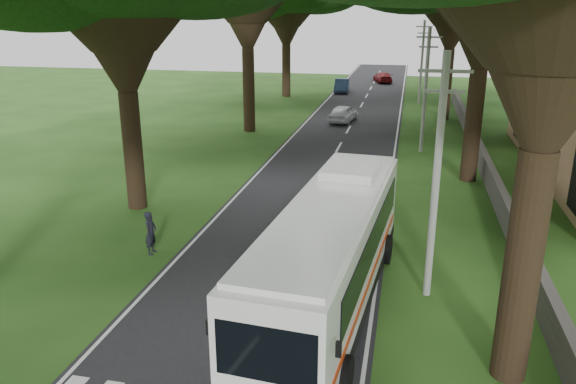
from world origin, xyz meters
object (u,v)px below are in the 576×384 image
at_px(pole_far, 422,61).
at_px(distant_car_b, 342,86).
at_px(coach_bus, 331,252).
at_px(pedestrian, 151,233).
at_px(pole_mid, 425,89).
at_px(pole_near, 437,175).
at_px(distant_car_c, 383,77).
at_px(distant_car_a, 343,113).

height_order(pole_far, distant_car_b, pole_far).
relative_size(coach_bus, pedestrian, 7.23).
bearing_deg(pedestrian, pole_mid, -30.69).
xyz_separation_m(pole_near, pedestrian, (-10.48, 1.14, -3.31)).
bearing_deg(pedestrian, distant_car_c, -7.97).
relative_size(pole_near, distant_car_a, 1.91).
bearing_deg(pole_mid, pedestrian, -119.04).
xyz_separation_m(pole_near, pole_mid, (0.00, 20.00, 0.00)).
distance_m(pole_mid, coach_bus, 21.88).
relative_size(pole_near, pole_far, 1.00).
distance_m(pole_near, distant_car_a, 29.89).
height_order(coach_bus, distant_car_b, coach_bus).
bearing_deg(distant_car_c, pole_far, 91.59).
xyz_separation_m(distant_car_b, pedestrian, (-1.98, -45.05, 0.11)).
bearing_deg(distant_car_a, pole_near, 110.94).
bearing_deg(pedestrian, distant_car_b, -4.16).
relative_size(distant_car_b, distant_car_c, 0.98).
bearing_deg(distant_car_c, distant_car_b, 53.06).
relative_size(pole_mid, coach_bus, 0.64).
height_order(pole_near, pole_far, same).
distance_m(coach_bus, distant_car_a, 30.76).
height_order(pole_mid, pedestrian, pole_mid).
xyz_separation_m(pole_near, distant_car_c, (-4.41, 55.83, -3.50)).
distance_m(distant_car_b, distant_car_c, 10.48).
bearing_deg(distant_car_b, pole_near, -83.59).
bearing_deg(pedestrian, pole_near, -97.83).
relative_size(distant_car_a, distant_car_c, 0.93).
xyz_separation_m(distant_car_a, pedestrian, (-4.18, -27.88, 0.12)).
distance_m(pole_near, pedestrian, 11.05).
relative_size(pole_near, coach_bus, 0.64).
bearing_deg(coach_bus, pole_mid, 86.66).
xyz_separation_m(coach_bus, distant_car_b, (-5.43, 47.74, -1.20)).
bearing_deg(pole_far, pole_mid, -90.00).
relative_size(distant_car_b, pedestrian, 2.55).
bearing_deg(distant_car_b, distant_car_c, 63.02).
xyz_separation_m(pole_far, distant_car_b, (-8.50, 6.18, -3.42)).
distance_m(coach_bus, pedestrian, 7.95).
bearing_deg(coach_bus, distant_car_b, 101.25).
distance_m(pole_near, coach_bus, 4.09).
distance_m(pole_far, coach_bus, 41.72).
bearing_deg(pole_mid, distant_car_b, 107.98).
xyz_separation_m(pole_near, distant_car_a, (-6.30, 29.02, -3.44)).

